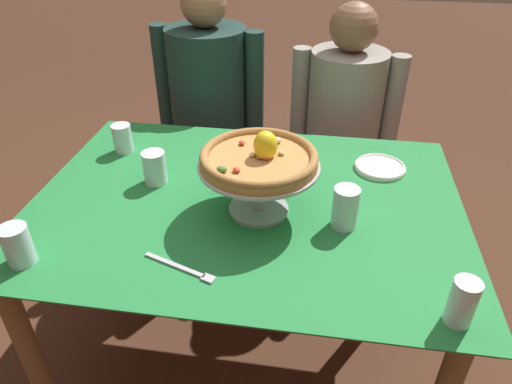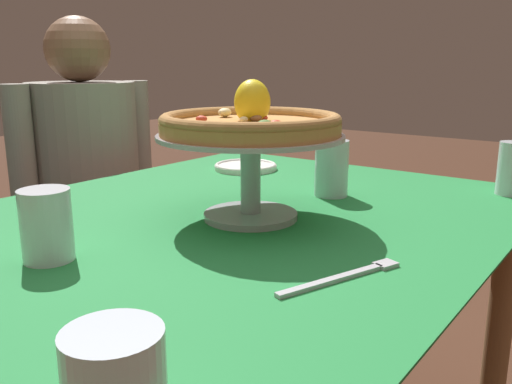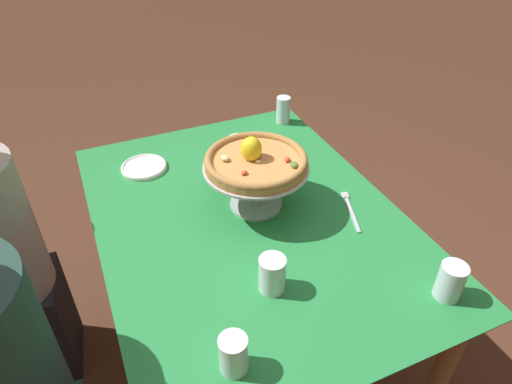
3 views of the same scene
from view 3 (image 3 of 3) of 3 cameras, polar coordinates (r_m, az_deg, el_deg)
The scene contains 11 objects.
ground_plane at distance 2.07m, azimuth -0.71°, elevation -19.24°, with size 14.00×14.00×0.00m, color #4C2D1E.
dining_table at distance 1.57m, azimuth -0.88°, elevation -5.93°, with size 1.31×0.96×0.75m.
pizza_stand at distance 1.49m, azimuth 0.00°, elevation 1.66°, with size 0.34×0.34×0.16m.
pizza at distance 1.45m, azimuth -0.04°, elevation 4.01°, with size 0.33×0.33×0.10m.
water_glass_front_left at distance 1.34m, azimuth 23.08°, elevation -10.43°, with size 0.07×0.07×0.11m.
water_glass_side_left at distance 1.25m, azimuth 2.03°, elevation -10.42°, with size 0.07×0.07×0.11m.
water_glass_side_right at distance 1.72m, azimuth -2.30°, elevation 4.77°, with size 0.07×0.07×0.12m.
water_glass_front_right at distance 2.03m, azimuth 3.41°, elevation 10.01°, with size 0.06×0.06×0.12m.
water_glass_back_left at distance 1.11m, azimuth -2.83°, elevation -19.79°, with size 0.07×0.07×0.10m.
side_plate at distance 1.78m, azimuth -13.84°, elevation 3.06°, with size 0.17×0.17×0.02m.
dinner_fork at distance 1.56m, azimuth 11.71°, elevation -2.11°, with size 0.20×0.09×0.01m.
Camera 3 is at (-1.07, 0.44, 1.72)m, focal length 31.97 mm.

